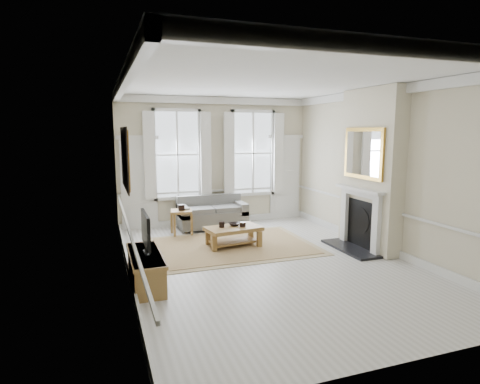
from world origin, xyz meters
name	(u,v)px	position (x,y,z in m)	size (l,w,h in m)	color
floor	(268,263)	(0.00, 0.00, 0.00)	(7.20, 7.20, 0.00)	#B7B5AD
ceiling	(270,81)	(0.00, 0.00, 3.40)	(7.20, 7.20, 0.00)	white
back_wall	(216,161)	(0.00, 3.60, 1.70)	(5.20, 5.20, 0.00)	beige
left_wall	(124,181)	(-2.60, 0.00, 1.70)	(7.20, 7.20, 0.00)	beige
right_wall	(384,170)	(2.60, 0.00, 1.70)	(7.20, 7.20, 0.00)	beige
window_left	(177,155)	(-1.05, 3.55, 1.90)	(1.26, 0.20, 2.20)	#B2BCC6
window_right	(253,153)	(1.05, 3.55, 1.90)	(1.26, 0.20, 2.20)	#B2BCC6
door_left	(139,185)	(-2.05, 3.56, 1.15)	(0.90, 0.08, 2.30)	silver
door_right	(285,179)	(2.05, 3.56, 1.15)	(0.90, 0.08, 2.30)	silver
painting	(125,158)	(-2.56, 0.30, 2.05)	(0.05, 1.66, 1.06)	gold
chimney_breast	(371,170)	(2.43, 0.20, 1.70)	(0.35, 1.70, 3.38)	beige
hearth	(350,249)	(2.00, 0.20, 0.03)	(0.55, 1.50, 0.05)	black
fireplace	(360,215)	(2.20, 0.20, 0.73)	(0.21, 1.45, 1.33)	silver
mirror	(363,153)	(2.21, 0.20, 2.05)	(0.06, 1.26, 1.06)	#BB8B33
sofa	(212,214)	(-0.27, 3.11, 0.35)	(1.74, 0.85, 0.84)	#61605E
side_table	(181,215)	(-1.15, 2.66, 0.49)	(0.57, 0.57, 0.61)	brown
rug	(233,246)	(-0.28, 1.26, 0.01)	(3.50, 2.60, 0.02)	#93734B
coffee_table	(233,230)	(-0.28, 1.26, 0.36)	(1.27, 0.85, 0.44)	brown
ceramic_pot_a	(222,224)	(-0.53, 1.31, 0.50)	(0.12, 0.12, 0.12)	black
ceramic_pot_b	(243,224)	(-0.08, 1.21, 0.49)	(0.14, 0.14, 0.10)	black
bowl	(234,224)	(-0.23, 1.36, 0.47)	(0.25, 0.25, 0.06)	black
tv_stand	(146,269)	(-2.34, -0.35, 0.26)	(0.47, 1.47, 0.52)	brown
tv	(146,230)	(-2.32, -0.35, 0.92)	(0.08, 0.90, 0.68)	black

